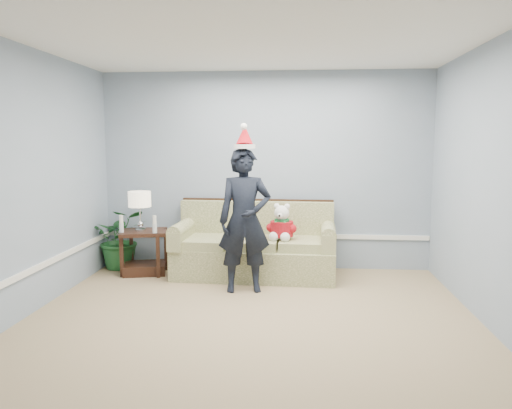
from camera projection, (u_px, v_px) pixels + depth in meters
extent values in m
cube|color=tan|center=(246.00, 335.00, 4.55)|extent=(4.50, 5.00, 0.02)
cube|color=white|center=(246.00, 27.00, 4.22)|extent=(4.50, 5.00, 0.02)
cube|color=#8895AD|center=(265.00, 171.00, 6.87)|extent=(4.50, 0.02, 2.70)
cube|color=#8895AD|center=(177.00, 246.00, 1.90)|extent=(4.50, 0.02, 2.70)
cube|color=#8895AD|center=(2.00, 185.00, 4.58)|extent=(0.02, 5.00, 2.70)
cube|color=white|center=(265.00, 235.00, 6.95)|extent=(4.48, 0.03, 0.06)
cube|color=white|center=(10.00, 281.00, 4.69)|extent=(0.03, 4.98, 0.06)
cube|color=#576530|center=(255.00, 261.00, 6.52)|extent=(2.11, 0.98, 0.40)
cube|color=#576530|center=(205.00, 242.00, 6.49)|extent=(0.64, 0.74, 0.12)
cube|color=#576530|center=(254.00, 243.00, 6.44)|extent=(0.64, 0.74, 0.12)
cube|color=#576530|center=(304.00, 243.00, 6.39)|extent=(0.64, 0.74, 0.12)
cube|color=#576530|center=(257.00, 221.00, 6.79)|extent=(2.08, 0.29, 0.55)
cube|color=black|center=(257.00, 201.00, 6.83)|extent=(2.07, 0.15, 0.05)
cube|color=#576530|center=(183.00, 236.00, 6.56)|extent=(0.22, 0.90, 0.24)
cube|color=#576530|center=(328.00, 239.00, 6.40)|extent=(0.22, 0.90, 0.24)
cube|color=#331A12|center=(144.00, 232.00, 6.61)|extent=(0.70, 0.63, 0.05)
cube|color=#331A12|center=(145.00, 268.00, 6.67)|extent=(0.63, 0.56, 0.14)
cube|color=#331A12|center=(122.00, 255.00, 6.47)|extent=(0.06, 0.06, 0.58)
cube|color=#331A12|center=(158.00, 256.00, 6.43)|extent=(0.06, 0.06, 0.58)
cube|color=#331A12|center=(132.00, 249.00, 6.85)|extent=(0.06, 0.06, 0.58)
cube|color=#331A12|center=(166.00, 249.00, 6.81)|extent=(0.06, 0.06, 0.58)
cylinder|color=silver|center=(140.00, 230.00, 6.57)|extent=(0.14, 0.14, 0.03)
sphere|color=silver|center=(140.00, 224.00, 6.56)|extent=(0.08, 0.08, 0.08)
cylinder|color=silver|center=(140.00, 214.00, 6.55)|extent=(0.02, 0.02, 0.29)
cylinder|color=#FEEECA|center=(140.00, 199.00, 6.52)|extent=(0.29, 0.29, 0.20)
cylinder|color=silver|center=(121.00, 228.00, 6.46)|extent=(0.06, 0.06, 0.12)
cylinder|color=white|center=(121.00, 219.00, 6.44)|extent=(0.05, 0.05, 0.10)
cylinder|color=silver|center=(155.00, 228.00, 6.42)|extent=(0.06, 0.06, 0.12)
cylinder|color=white|center=(154.00, 220.00, 6.41)|extent=(0.05, 0.05, 0.10)
imported|color=#1E5728|center=(121.00, 238.00, 6.91)|extent=(0.90, 0.83, 0.84)
imported|color=black|center=(245.00, 220.00, 5.80)|extent=(0.67, 0.50, 1.68)
cylinder|color=white|center=(245.00, 146.00, 5.69)|extent=(0.26, 0.26, 0.05)
cone|color=red|center=(245.00, 135.00, 5.70)|extent=(0.22, 0.28, 0.29)
sphere|color=white|center=(244.00, 127.00, 5.60)|extent=(0.08, 0.08, 0.08)
sphere|color=white|center=(282.00, 229.00, 6.35)|extent=(0.27, 0.27, 0.27)
cylinder|color=red|center=(282.00, 229.00, 6.35)|extent=(0.34, 0.34, 0.19)
cylinder|color=#176A31|center=(282.00, 220.00, 6.33)|extent=(0.23, 0.23, 0.03)
sphere|color=white|center=(276.00, 237.00, 6.24)|extent=(0.12, 0.12, 0.12)
sphere|color=white|center=(287.00, 237.00, 6.23)|extent=(0.12, 0.12, 0.12)
sphere|color=white|center=(282.00, 213.00, 6.31)|extent=(0.19, 0.19, 0.19)
sphere|color=black|center=(282.00, 216.00, 6.20)|extent=(0.03, 0.03, 0.03)
sphere|color=white|center=(277.00, 206.00, 6.32)|extent=(0.07, 0.07, 0.07)
sphere|color=white|center=(287.00, 206.00, 6.30)|extent=(0.07, 0.07, 0.07)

